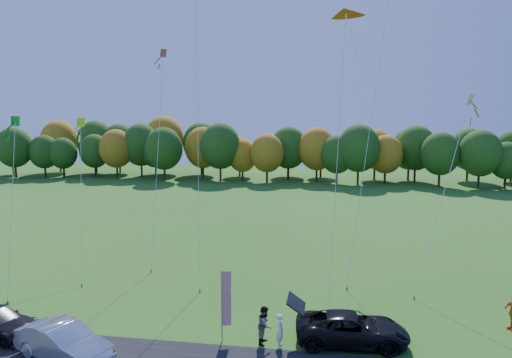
# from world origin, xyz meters

# --- Properties ---
(ground) EXTENTS (160.00, 160.00, 0.00)m
(ground) POSITION_xyz_m (0.00, 0.00, 0.00)
(ground) COLOR #295F19
(tree_line) EXTENTS (116.00, 12.00, 10.00)m
(tree_line) POSITION_xyz_m (0.00, 55.00, 0.00)
(tree_line) COLOR #1E4711
(tree_line) RESTS_ON ground
(black_suv) EXTENTS (5.43, 2.72, 1.47)m
(black_suv) POSITION_xyz_m (5.53, 0.10, 0.74)
(black_suv) COLOR black
(black_suv) RESTS_ON ground
(silver_sedan) EXTENTS (5.14, 3.35, 1.60)m
(silver_sedan) POSITION_xyz_m (-7.15, -3.35, 0.80)
(silver_sedan) COLOR silver
(silver_sedan) RESTS_ON ground
(person_tailgate_a) EXTENTS (0.40, 0.59, 1.60)m
(person_tailgate_a) POSITION_xyz_m (2.21, -0.73, 0.80)
(person_tailgate_a) COLOR white
(person_tailgate_a) RESTS_ON ground
(person_tailgate_b) EXTENTS (0.77, 0.95, 1.80)m
(person_tailgate_b) POSITION_xyz_m (1.44, -0.46, 0.90)
(person_tailgate_b) COLOR gray
(person_tailgate_b) RESTS_ON ground
(feather_flag) EXTENTS (0.46, 0.20, 3.58)m
(feather_flag) POSITION_xyz_m (-0.43, -0.62, 2.18)
(feather_flag) COLOR #999999
(feather_flag) RESTS_ON ground
(kite_delta_blue) EXTENTS (4.80, 12.26, 27.89)m
(kite_delta_blue) POSITION_xyz_m (-4.96, 10.82, 13.52)
(kite_delta_blue) COLOR #4C3F33
(kite_delta_blue) RESTS_ON ground
(kite_parafoil_orange) EXTENTS (6.39, 11.33, 34.21)m
(kite_parafoil_orange) POSITION_xyz_m (7.91, 12.38, 16.94)
(kite_parafoil_orange) COLOR #4C3F33
(kite_parafoil_orange) RESTS_ON ground
(kite_delta_red) EXTENTS (2.54, 11.38, 19.54)m
(kite_delta_red) POSITION_xyz_m (4.92, 9.03, 9.97)
(kite_delta_red) COLOR #4C3F33
(kite_delta_red) RESTS_ON ground
(kite_diamond_yellow) EXTENTS (4.29, 7.82, 11.06)m
(kite_diamond_yellow) POSITION_xyz_m (-12.85, 8.51, 5.26)
(kite_diamond_yellow) COLOR #4C3F33
(kite_diamond_yellow) RESTS_ON ground
(kite_diamond_green) EXTENTS (2.00, 4.23, 11.08)m
(kite_diamond_green) POSITION_xyz_m (-14.49, 3.52, 5.40)
(kite_diamond_green) COLOR #4C3F33
(kite_diamond_green) RESTS_ON ground
(kite_diamond_white) EXTENTS (4.46, 5.36, 12.54)m
(kite_diamond_white) POSITION_xyz_m (11.38, 8.49, 6.05)
(kite_diamond_white) COLOR #4C3F33
(kite_diamond_white) RESTS_ON ground
(kite_diamond_pink) EXTENTS (2.08, 8.21, 16.57)m
(kite_diamond_pink) POSITION_xyz_m (-8.47, 12.03, 8.10)
(kite_diamond_pink) COLOR #4C3F33
(kite_diamond_pink) RESTS_ON ground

